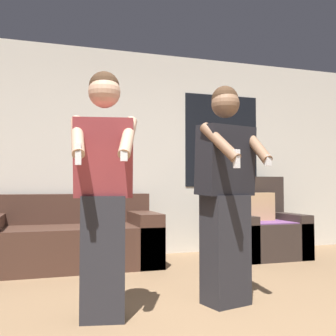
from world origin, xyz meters
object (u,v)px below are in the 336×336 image
couch (70,240)px  person_left (104,191)px  armchair (261,230)px  person_right (226,192)px

couch → person_left: person_left is taller
armchair → couch: bearing=178.5°
person_left → armchair: bearing=38.5°
armchair → person_left: bearing=-141.5°
couch → person_left: (0.11, -1.90, 0.58)m
person_left → person_right: size_ratio=1.00×
couch → armchair: 2.41m
person_left → person_right: (0.96, 0.07, -0.01)m
couch → armchair: size_ratio=1.90×
armchair → person_left: size_ratio=0.61×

